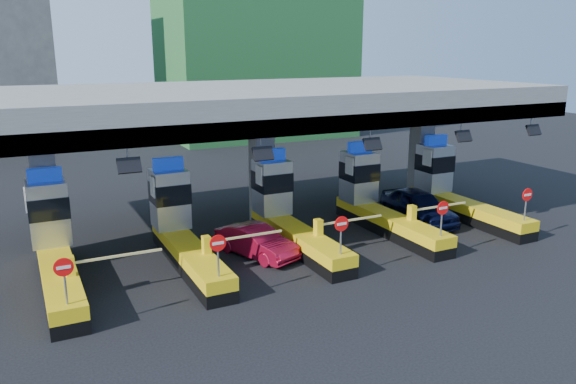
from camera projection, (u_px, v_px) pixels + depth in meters
name	position (u px, v px, depth m)	size (l,w,h in m)	color
ground	(288.00, 243.00, 26.10)	(120.00, 120.00, 0.00)	black
toll_canopy	(262.00, 105.00, 27.08)	(28.00, 12.09, 7.00)	slate
toll_lane_far_left	(54.00, 245.00, 21.72)	(4.43, 8.00, 4.16)	black
toll_lane_left	(180.00, 227.00, 23.86)	(4.43, 8.00, 4.16)	black
toll_lane_center	(286.00, 213.00, 26.00)	(4.43, 8.00, 4.16)	black
toll_lane_right	(375.00, 200.00, 28.14)	(4.43, 8.00, 4.16)	black
toll_lane_far_right	(452.00, 189.00, 30.28)	(4.43, 8.00, 4.16)	black
van	(418.00, 206.00, 29.01)	(2.03, 5.05, 1.72)	black
red_car	(256.00, 242.00, 24.27)	(1.42, 4.07, 1.34)	maroon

